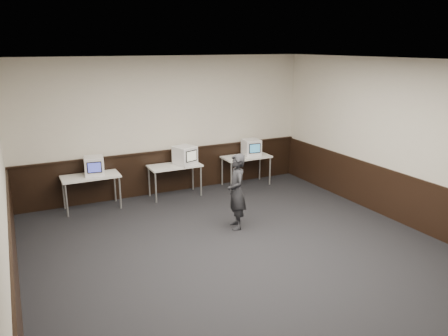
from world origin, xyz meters
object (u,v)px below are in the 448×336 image
at_px(emac_right, 251,147).
at_px(person, 237,192).
at_px(desk_right, 246,159).
at_px(emac_left, 94,166).
at_px(emac_center, 185,155).
at_px(desk_left, 91,179).
at_px(desk_center, 175,168).

distance_m(emac_right, person, 2.84).
bearing_deg(person, desk_right, 160.78).
bearing_deg(person, emac_right, 158.46).
relative_size(desk_right, emac_left, 2.53).
bearing_deg(emac_center, emac_left, 159.19).
bearing_deg(desk_left, emac_left, 9.45).
xyz_separation_m(desk_center, desk_right, (1.90, 0.00, 0.00)).
distance_m(desk_left, emac_left, 0.29).
distance_m(emac_left, person, 3.20).
bearing_deg(emac_left, desk_center, 7.76).
distance_m(emac_center, person, 2.26).
xyz_separation_m(desk_left, desk_center, (1.90, 0.00, 0.00)).
relative_size(emac_left, emac_right, 1.00).
distance_m(desk_center, desk_right, 1.90).
xyz_separation_m(emac_left, person, (2.22, -2.29, -0.21)).
relative_size(emac_left, emac_center, 0.83).
height_order(desk_right, emac_left, emac_left).
xyz_separation_m(desk_right, person, (-1.48, -2.27, 0.06)).
xyz_separation_m(emac_left, emac_right, (3.86, 0.02, 0.00)).
height_order(desk_left, person, person).
xyz_separation_m(desk_left, emac_center, (2.15, -0.04, 0.29)).
relative_size(desk_left, desk_center, 1.00).
distance_m(desk_center, person, 2.31).
distance_m(desk_left, desk_center, 1.90).
relative_size(desk_left, emac_right, 2.54).
bearing_deg(emac_left, desk_right, 8.02).
bearing_deg(desk_right, person, -123.11).
height_order(desk_center, desk_right, same).
xyz_separation_m(emac_center, emac_right, (1.81, 0.07, -0.01)).
bearing_deg(desk_right, desk_left, 180.00).
xyz_separation_m(desk_right, emac_right, (0.16, 0.03, 0.27)).
bearing_deg(desk_center, desk_left, 180.00).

